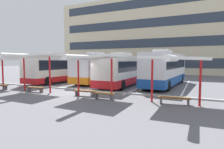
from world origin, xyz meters
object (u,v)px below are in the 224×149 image
at_px(waiting_shelter_1, 34,57).
at_px(bench_4, 104,94).
at_px(waiting_shelter_3, 175,59).
at_px(coach_bus_0, 63,68).
at_px(coach_bus_1, 101,68).
at_px(bench_2, 35,88).
at_px(bench_5, 174,99).
at_px(bench_3, 85,92).
at_px(waiting_shelter_2, 92,59).
at_px(coach_bus_3, 165,69).
at_px(coach_bus_2, 126,70).

height_order(waiting_shelter_1, bench_4, waiting_shelter_1).
bearing_deg(waiting_shelter_3, coach_bus_0, 153.79).
height_order(waiting_shelter_1, waiting_shelter_3, waiting_shelter_1).
bearing_deg(coach_bus_1, bench_4, -60.61).
xyz_separation_m(bench_2, waiting_shelter_3, (11.50, 0.16, 2.48)).
xyz_separation_m(coach_bus_0, bench_5, (14.59, -6.97, -1.39)).
height_order(coach_bus_1, bench_3, coach_bus_1).
xyz_separation_m(coach_bus_1, bench_2, (-1.15, -9.89, -1.42)).
bearing_deg(bench_5, waiting_shelter_2, -174.62).
relative_size(bench_3, bench_5, 0.93).
bearing_deg(bench_3, waiting_shelter_3, -1.05).
bearing_deg(bench_4, bench_2, 179.31).
relative_size(coach_bus_3, bench_4, 6.93).
xyz_separation_m(waiting_shelter_3, bench_5, (0.00, 0.21, -2.48)).
bearing_deg(coach_bus_2, coach_bus_0, -174.86).
height_order(coach_bus_3, waiting_shelter_1, coach_bus_3).
bearing_deg(coach_bus_3, coach_bus_0, -171.84).
relative_size(bench_2, bench_4, 1.04).
bearing_deg(bench_2, waiting_shelter_3, 0.78).
height_order(coach_bus_1, waiting_shelter_3, coach_bus_1).
bearing_deg(bench_4, coach_bus_0, 143.00).
bearing_deg(coach_bus_2, bench_5, -51.47).
height_order(waiting_shelter_1, waiting_shelter_2, waiting_shelter_1).
relative_size(coach_bus_2, waiting_shelter_2, 2.35).
distance_m(waiting_shelter_1, bench_5, 11.83).
relative_size(waiting_shelter_2, bench_4, 3.14).
xyz_separation_m(waiting_shelter_1, bench_4, (6.76, 0.00, -2.72)).
distance_m(coach_bus_1, coach_bus_3, 8.41).
height_order(coach_bus_1, waiting_shelter_1, coach_bus_1).
distance_m(coach_bus_2, waiting_shelter_3, 10.12).
relative_size(coach_bus_2, bench_5, 5.83).
distance_m(bench_2, bench_4, 6.76).
xyz_separation_m(coach_bus_3, bench_5, (1.98, -8.78, -1.44)).
bearing_deg(coach_bus_3, bench_4, -106.64).
relative_size(coach_bus_0, bench_2, 6.69).
bearing_deg(coach_bus_1, coach_bus_0, -149.00).
distance_m(coach_bus_3, bench_2, 13.28).
bearing_deg(coach_bus_1, bench_3, -68.35).
height_order(coach_bus_0, coach_bus_2, coach_bus_0).
bearing_deg(waiting_shelter_1, bench_3, 4.15).
bearing_deg(coach_bus_0, waiting_shelter_1, -67.40).
distance_m(waiting_shelter_3, bench_5, 2.48).
bearing_deg(bench_2, bench_3, 3.19).
height_order(coach_bus_0, bench_5, coach_bus_0).
relative_size(coach_bus_1, coach_bus_2, 1.04).
xyz_separation_m(coach_bus_2, waiting_shelter_2, (0.51, -8.26, 1.22)).
distance_m(bench_2, bench_3, 4.97).
bearing_deg(bench_3, coach_bus_0, 138.73).
bearing_deg(bench_4, bench_5, 5.43).
bearing_deg(waiting_shelter_1, bench_5, 2.26).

